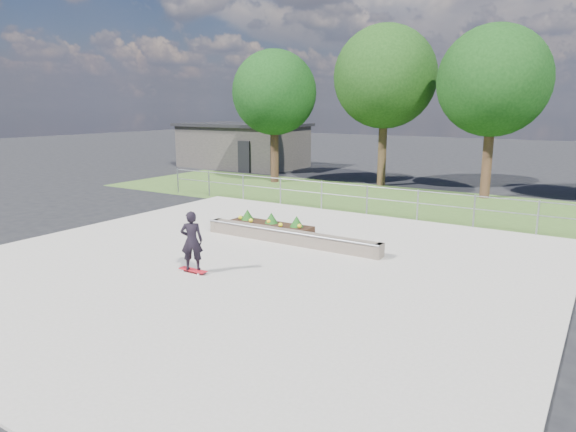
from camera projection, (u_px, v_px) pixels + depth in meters
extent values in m
plane|color=black|center=(252.00, 265.00, 13.73)|extent=(120.00, 120.00, 0.00)
cube|color=#365421|center=(399.00, 201.00, 22.80)|extent=(30.00, 8.00, 0.02)
cube|color=#9F988D|center=(252.00, 264.00, 13.72)|extent=(15.00, 15.00, 0.06)
cylinder|color=gray|center=(178.00, 181.00, 25.04)|extent=(0.06, 0.06, 1.20)
cylinder|color=gray|center=(209.00, 184.00, 23.99)|extent=(0.06, 0.06, 1.20)
cylinder|color=#979A9F|center=(243.00, 187.00, 22.94)|extent=(0.06, 0.06, 1.20)
cylinder|color=#909298|center=(280.00, 191.00, 21.89)|extent=(0.06, 0.06, 1.20)
cylinder|color=#979BA0|center=(322.00, 196.00, 20.84)|extent=(0.06, 0.06, 1.20)
cylinder|color=gray|center=(367.00, 200.00, 19.79)|extent=(0.06, 0.06, 1.20)
cylinder|color=gray|center=(418.00, 206.00, 18.74)|extent=(0.06, 0.06, 1.20)
cylinder|color=gray|center=(474.00, 212.00, 17.69)|extent=(0.06, 0.06, 1.20)
cylinder|color=#909398|center=(538.00, 218.00, 16.64)|extent=(0.06, 0.06, 1.20)
cylinder|color=gray|center=(367.00, 186.00, 19.67)|extent=(20.00, 0.04, 0.04)
cylinder|color=gray|center=(367.00, 198.00, 19.77)|extent=(20.00, 0.04, 0.04)
cube|color=#302D2A|center=(243.00, 147.00, 35.63)|extent=(8.00, 5.00, 2.80)
cube|color=black|center=(243.00, 125.00, 35.31)|extent=(8.40, 5.40, 0.20)
cube|color=black|center=(244.00, 157.00, 32.56)|extent=(0.90, 0.10, 2.00)
cylinder|color=#311E13|center=(275.00, 156.00, 28.34)|extent=(0.44, 0.44, 2.93)
sphere|color=black|center=(274.00, 92.00, 27.62)|extent=(4.55, 4.55, 4.55)
cylinder|color=#332314|center=(382.00, 154.00, 27.06)|extent=(0.44, 0.44, 3.38)
sphere|color=black|center=(385.00, 77.00, 26.23)|extent=(5.25, 5.25, 5.25)
cylinder|color=#382216|center=(487.00, 164.00, 23.37)|extent=(0.44, 0.44, 3.15)
sphere|color=black|center=(494.00, 81.00, 22.59)|extent=(4.90, 4.90, 4.90)
cube|color=brown|center=(290.00, 237.00, 15.64)|extent=(6.00, 0.40, 0.40)
cylinder|color=#909498|center=(286.00, 232.00, 15.44)|extent=(6.00, 0.06, 0.06)
cube|color=brown|center=(217.00, 225.00, 17.17)|extent=(0.15, 0.42, 0.40)
cube|color=brown|center=(379.00, 251.00, 14.12)|extent=(0.15, 0.42, 0.40)
cube|color=black|center=(267.00, 228.00, 17.10)|extent=(3.00, 1.20, 0.25)
sphere|color=yellow|center=(240.00, 217.00, 17.77)|extent=(0.14, 0.14, 0.14)
sphere|color=yellow|center=(251.00, 220.00, 17.29)|extent=(0.14, 0.14, 0.14)
sphere|color=yellow|center=(269.00, 221.00, 17.14)|extent=(0.14, 0.14, 0.14)
sphere|color=yellow|center=(280.00, 225.00, 16.66)|extent=(0.14, 0.14, 0.14)
sphere|color=yellow|center=(299.00, 226.00, 16.51)|extent=(0.14, 0.14, 0.14)
cone|color=#154313|center=(247.00, 214.00, 17.77)|extent=(0.44, 0.44, 0.36)
cone|color=#144714|center=(271.00, 218.00, 17.25)|extent=(0.44, 0.44, 0.36)
cone|color=#144614|center=(297.00, 221.00, 16.72)|extent=(0.44, 0.44, 0.36)
cylinder|color=silver|center=(183.00, 271.00, 12.99)|extent=(0.05, 0.03, 0.05)
cylinder|color=white|center=(188.00, 269.00, 13.13)|extent=(0.05, 0.03, 0.05)
cylinder|color=white|center=(198.00, 274.00, 12.71)|extent=(0.05, 0.03, 0.05)
cylinder|color=silver|center=(203.00, 272.00, 12.86)|extent=(0.05, 0.03, 0.05)
cylinder|color=#949599|center=(185.00, 269.00, 13.05)|extent=(0.02, 0.18, 0.02)
cylinder|color=#97989C|center=(201.00, 272.00, 12.78)|extent=(0.02, 0.18, 0.02)
cube|color=red|center=(193.00, 270.00, 12.91)|extent=(0.80, 0.21, 0.02)
imported|color=black|center=(192.00, 241.00, 12.75)|extent=(0.66, 0.61, 1.50)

